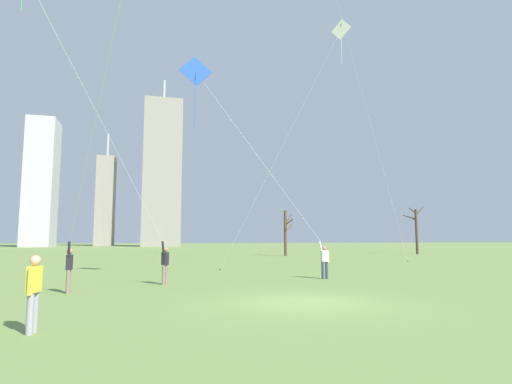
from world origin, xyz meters
TOP-DOWN VIEW (x-y plane):
  - ground_plane at (0.00, 0.00)m, footprint 400.00×400.00m
  - kite_flyer_far_back_green at (-4.53, 5.73)m, footprint 5.29×6.47m
  - kite_flyer_midfield_left_orange at (-6.93, 2.37)m, footprint 4.64×15.00m
  - kite_flyer_midfield_center_blue at (2.04, 7.28)m, footprint 7.57×0.80m
  - bystander_strolling_midfield at (-7.07, -2.64)m, footprint 0.25×0.50m
  - distant_kite_low_near_trees_red at (11.84, 21.46)m, footprint 6.92×1.40m
  - distant_kite_high_overhead_white at (6.52, 11.19)m, footprint 7.78×3.55m
  - bare_tree_far_right_edge at (29.61, 36.21)m, footprint 2.60×2.47m
  - bare_tree_rightmost at (11.06, 34.78)m, footprint 1.39×1.91m
  - skyline_tall_tower at (-31.47, 105.30)m, footprint 6.87×9.38m
  - skyline_slender_spire at (-16.87, 118.20)m, footprint 5.21×6.84m
  - skyline_short_annex at (-1.29, 103.02)m, footprint 10.16×5.94m

SIDE VIEW (x-z plane):
  - ground_plane at x=0.00m, z-range 0.00..0.00m
  - bystander_strolling_midfield at x=-7.07m, z-range 0.09..1.71m
  - kite_flyer_far_back_green at x=-4.53m, z-range -3.25..7.24m
  - bare_tree_rightmost at x=11.06m, z-range 0.18..5.50m
  - kite_flyer_midfield_left_orange at x=-6.93m, z-range -5.12..10.87m
  - bare_tree_far_right_edge at x=29.61m, z-range 0.13..6.44m
  - kite_flyer_midfield_center_blue at x=2.04m, z-range -2.04..9.00m
  - skyline_slender_spire at x=-16.87m, z-range -3.48..29.81m
  - distant_kite_high_overhead_white at x=6.52m, z-range 6.39..22.38m
  - skyline_tall_tower at x=-31.47m, z-range 0.00..32.84m
  - skyline_short_annex at x=-1.29m, z-range -2.81..42.92m
  - distant_kite_low_near_trees_red at x=11.84m, z-range 10.26..37.25m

